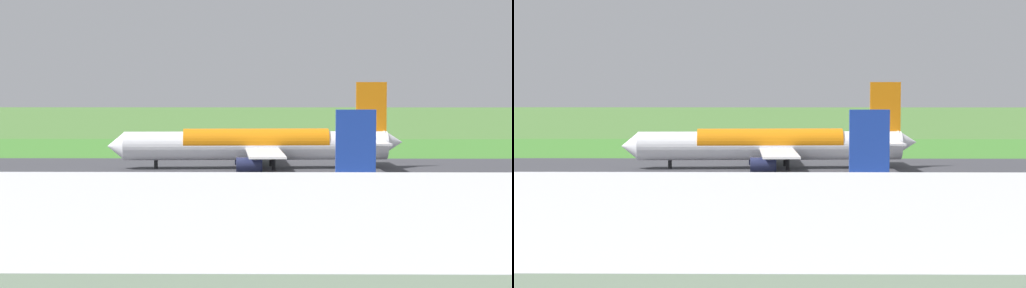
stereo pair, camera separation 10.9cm
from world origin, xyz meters
TOP-DOWN VIEW (x-y plane):
  - ground_plane at (0.00, 0.00)m, footprint 800.00×800.00m
  - runway_asphalt at (0.00, 0.00)m, footprint 600.00×41.48m
  - apron_concrete at (0.00, 60.63)m, footprint 440.00×110.00m
  - grass_verge_foreground at (0.00, -43.57)m, footprint 600.00×80.00m
  - airliner_main at (5.03, -0.02)m, footprint 54.12×44.25m
  - airliner_parked_mid at (10.23, 62.47)m, footprint 43.42×35.49m
  - service_truck_baggage at (37.02, 36.17)m, footprint 6.12×3.31m
  - service_car_followme at (12.23, 28.97)m, footprint 4.28×4.21m
  - no_stopping_sign at (-9.76, -38.79)m, footprint 0.60×0.10m
  - traffic_cone_orange at (-2.37, -44.02)m, footprint 0.40×0.40m

SIDE VIEW (x-z plane):
  - ground_plane at x=0.00m, z-range 0.00..0.00m
  - grass_verge_foreground at x=0.00m, z-range 0.00..0.04m
  - apron_concrete at x=0.00m, z-range 0.00..0.05m
  - runway_asphalt at x=0.00m, z-range 0.00..0.06m
  - traffic_cone_orange at x=-2.37m, z-range 0.00..0.55m
  - service_car_followme at x=12.23m, z-range 0.03..1.65m
  - no_stopping_sign at x=-9.76m, z-range 0.23..2.57m
  - service_truck_baggage at x=37.02m, z-range 0.08..2.73m
  - airliner_parked_mid at x=10.23m, z-range -2.88..9.80m
  - airliner_main at x=5.03m, z-range -3.59..12.29m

